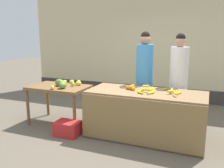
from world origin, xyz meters
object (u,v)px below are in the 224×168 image
at_px(vendor_woman_white_shirt, 178,81).
at_px(produce_sack, 111,107).
at_px(produce_crate, 68,128).
at_px(vendor_woman_blue_shirt, 144,78).

relative_size(vendor_woman_white_shirt, produce_sack, 3.88).
relative_size(vendor_woman_white_shirt, produce_crate, 4.17).
relative_size(vendor_woman_blue_shirt, produce_crate, 4.25).
xyz_separation_m(vendor_woman_white_shirt, produce_crate, (-1.77, -1.19, -0.80)).
distance_m(vendor_woman_blue_shirt, produce_sack, 1.03).
bearing_deg(produce_crate, produce_sack, 73.65).
xyz_separation_m(vendor_woman_white_shirt, produce_sack, (-1.42, 0.03, -0.69)).
bearing_deg(produce_crate, vendor_woman_blue_shirt, 46.34).
height_order(produce_crate, produce_sack, produce_sack).
bearing_deg(vendor_woman_blue_shirt, vendor_woman_white_shirt, 2.86).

